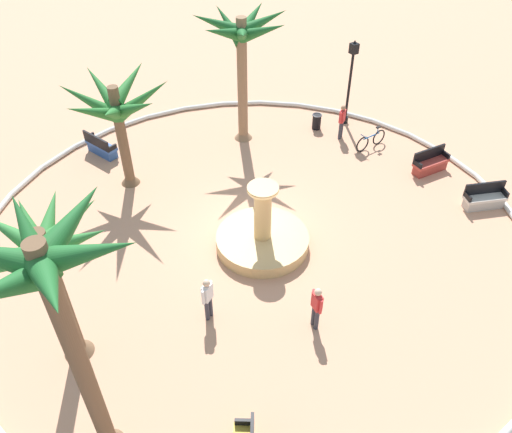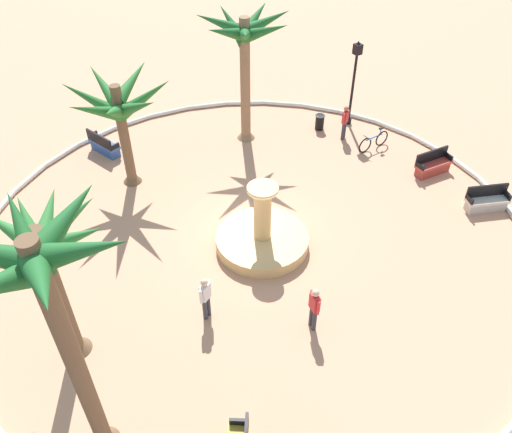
{
  "view_description": "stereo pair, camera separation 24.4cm",
  "coord_description": "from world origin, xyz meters",
  "px_view_note": "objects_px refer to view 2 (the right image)",
  "views": [
    {
      "loc": [
        -11.58,
        7.1,
        12.43
      ],
      "look_at": [
        -0.19,
        0.01,
        1.0
      ],
      "focal_mm": 36.09,
      "sensor_mm": 36.0,
      "label": 1
    },
    {
      "loc": [
        -11.71,
        6.9,
        12.43
      ],
      "look_at": [
        -0.19,
        0.01,
        1.0
      ],
      "focal_mm": 36.09,
      "sensor_mm": 36.0,
      "label": 2
    }
  ],
  "objects_px": {
    "person_cyclist_helmet": "(345,121)",
    "palm_tree_far_side": "(43,256)",
    "fountain": "(262,238)",
    "person_pedestrian_stroll": "(206,296)",
    "palm_tree_near_fountain": "(245,43)",
    "palm_tree_mid_plaza": "(118,107)",
    "bench_west": "(486,202)",
    "lamppost": "(354,77)",
    "palm_tree_by_curb": "(49,297)",
    "bench_north": "(433,166)",
    "bench_east": "(104,146)",
    "person_cyclist_photo": "(314,307)",
    "bicycle_red_frame": "(374,141)",
    "trash_bin": "(320,122)"
  },
  "relations": [
    {
      "from": "person_cyclist_helmet",
      "to": "palm_tree_far_side",
      "type": "bearing_deg",
      "value": 110.47
    },
    {
      "from": "fountain",
      "to": "person_pedestrian_stroll",
      "type": "relative_size",
      "value": 2.0
    },
    {
      "from": "palm_tree_near_fountain",
      "to": "palm_tree_mid_plaza",
      "type": "xyz_separation_m",
      "value": [
        -0.55,
        5.64,
        -1.04
      ]
    },
    {
      "from": "palm_tree_mid_plaza",
      "to": "person_pedestrian_stroll",
      "type": "xyz_separation_m",
      "value": [
        -7.68,
        0.48,
        -2.46
      ]
    },
    {
      "from": "palm_tree_mid_plaza",
      "to": "bench_west",
      "type": "distance_m",
      "value": 14.09
    },
    {
      "from": "lamppost",
      "to": "person_cyclist_helmet",
      "type": "bearing_deg",
      "value": 131.73
    },
    {
      "from": "palm_tree_far_side",
      "to": "palm_tree_by_curb",
      "type": "bearing_deg",
      "value": 176.5
    },
    {
      "from": "palm_tree_by_curb",
      "to": "palm_tree_far_side",
      "type": "relative_size",
      "value": 1.45
    },
    {
      "from": "bench_west",
      "to": "lamppost",
      "type": "bearing_deg",
      "value": 2.89
    },
    {
      "from": "bench_north",
      "to": "person_pedestrian_stroll",
      "type": "relative_size",
      "value": 1.01
    },
    {
      "from": "bench_east",
      "to": "person_cyclist_photo",
      "type": "xyz_separation_m",
      "value": [
        -12.27,
        -2.26,
        0.56
      ]
    },
    {
      "from": "palm_tree_near_fountain",
      "to": "bench_west",
      "type": "xyz_separation_m",
      "value": [
        -9.05,
        -5.18,
        -4.05
      ]
    },
    {
      "from": "bench_east",
      "to": "bench_west",
      "type": "relative_size",
      "value": 1.0
    },
    {
      "from": "palm_tree_by_curb",
      "to": "bicycle_red_frame",
      "type": "bearing_deg",
      "value": -64.82
    },
    {
      "from": "bicycle_red_frame",
      "to": "palm_tree_near_fountain",
      "type": "bearing_deg",
      "value": 49.82
    },
    {
      "from": "bench_north",
      "to": "person_pedestrian_stroll",
      "type": "bearing_deg",
      "value": 99.63
    },
    {
      "from": "palm_tree_by_curb",
      "to": "person_cyclist_helmet",
      "type": "relative_size",
      "value": 4.35
    },
    {
      "from": "bench_east",
      "to": "bench_west",
      "type": "distance_m",
      "value": 15.71
    },
    {
      "from": "palm_tree_mid_plaza",
      "to": "bicycle_red_frame",
      "type": "bearing_deg",
      "value": -107.31
    },
    {
      "from": "bench_north",
      "to": "trash_bin",
      "type": "distance_m",
      "value": 5.56
    },
    {
      "from": "palm_tree_near_fountain",
      "to": "bench_north",
      "type": "distance_m",
      "value": 9.12
    },
    {
      "from": "palm_tree_far_side",
      "to": "person_cyclist_helmet",
      "type": "xyz_separation_m",
      "value": [
        5.07,
        -13.58,
        -2.82
      ]
    },
    {
      "from": "bicycle_red_frame",
      "to": "person_cyclist_photo",
      "type": "distance_m",
      "value": 10.31
    },
    {
      "from": "person_cyclist_photo",
      "to": "palm_tree_mid_plaza",
      "type": "bearing_deg",
      "value": 11.78
    },
    {
      "from": "palm_tree_near_fountain",
      "to": "palm_tree_by_curb",
      "type": "xyz_separation_m",
      "value": [
        -10.4,
        10.03,
        0.98
      ]
    },
    {
      "from": "lamppost",
      "to": "trash_bin",
      "type": "bearing_deg",
      "value": 79.31
    },
    {
      "from": "fountain",
      "to": "person_cyclist_photo",
      "type": "height_order",
      "value": "fountain"
    },
    {
      "from": "palm_tree_by_curb",
      "to": "person_pedestrian_stroll",
      "type": "bearing_deg",
      "value": -60.86
    },
    {
      "from": "palm_tree_near_fountain",
      "to": "fountain",
      "type": "bearing_deg",
      "value": 154.44
    },
    {
      "from": "lamppost",
      "to": "person_cyclist_helmet",
      "type": "height_order",
      "value": "lamppost"
    },
    {
      "from": "palm_tree_by_curb",
      "to": "bench_north",
      "type": "xyz_separation_m",
      "value": [
        4.1,
        -15.22,
        -5.04
      ]
    },
    {
      "from": "palm_tree_mid_plaza",
      "to": "trash_bin",
      "type": "height_order",
      "value": "palm_tree_mid_plaza"
    },
    {
      "from": "palm_tree_mid_plaza",
      "to": "lamppost",
      "type": "height_order",
      "value": "palm_tree_mid_plaza"
    },
    {
      "from": "person_cyclist_photo",
      "to": "palm_tree_far_side",
      "type": "bearing_deg",
      "value": 65.62
    },
    {
      "from": "palm_tree_mid_plaza",
      "to": "person_cyclist_photo",
      "type": "relative_size",
      "value": 2.76
    },
    {
      "from": "bicycle_red_frame",
      "to": "person_cyclist_helmet",
      "type": "bearing_deg",
      "value": 23.61
    },
    {
      "from": "bench_east",
      "to": "lamppost",
      "type": "relative_size",
      "value": 0.42
    },
    {
      "from": "bench_east",
      "to": "lamppost",
      "type": "xyz_separation_m",
      "value": [
        -3.45,
        -10.69,
        1.99
      ]
    },
    {
      "from": "bench_east",
      "to": "bench_north",
      "type": "distance_m",
      "value": 13.91
    },
    {
      "from": "lamppost",
      "to": "person_cyclist_photo",
      "type": "height_order",
      "value": "lamppost"
    },
    {
      "from": "bench_north",
      "to": "person_cyclist_photo",
      "type": "distance_m",
      "value": 9.65
    },
    {
      "from": "trash_bin",
      "to": "person_cyclist_helmet",
      "type": "height_order",
      "value": "person_cyclist_helmet"
    },
    {
      "from": "palm_tree_mid_plaza",
      "to": "lamppost",
      "type": "xyz_separation_m",
      "value": [
        -0.81,
        -10.43,
        -1.02
      ]
    },
    {
      "from": "lamppost",
      "to": "palm_tree_mid_plaza",
      "type": "bearing_deg",
      "value": 85.55
    },
    {
      "from": "bench_north",
      "to": "bicycle_red_frame",
      "type": "relative_size",
      "value": 0.95
    },
    {
      "from": "person_cyclist_photo",
      "to": "person_pedestrian_stroll",
      "type": "distance_m",
      "value": 3.17
    },
    {
      "from": "palm_tree_far_side",
      "to": "bench_west",
      "type": "relative_size",
      "value": 2.9
    },
    {
      "from": "fountain",
      "to": "bench_west",
      "type": "relative_size",
      "value": 1.93
    },
    {
      "from": "palm_tree_far_side",
      "to": "bench_north",
      "type": "height_order",
      "value": "palm_tree_far_side"
    },
    {
      "from": "palm_tree_by_curb",
      "to": "bench_west",
      "type": "distance_m",
      "value": 16.08
    }
  ]
}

